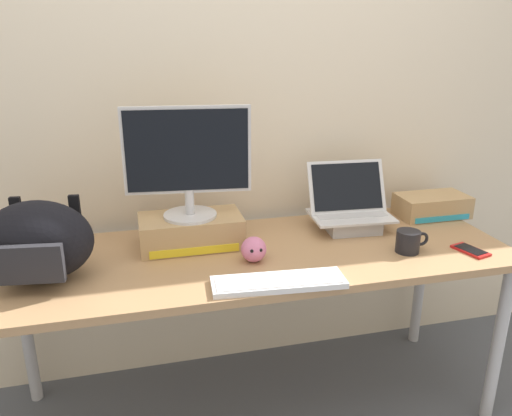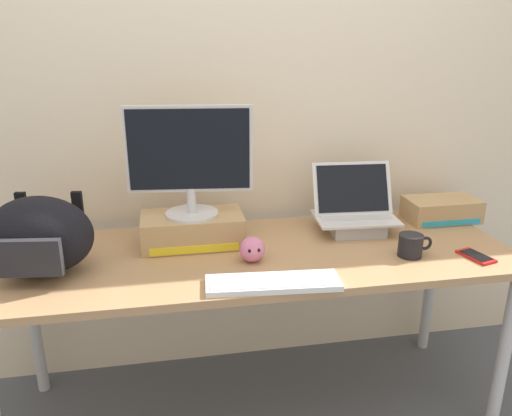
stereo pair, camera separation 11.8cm
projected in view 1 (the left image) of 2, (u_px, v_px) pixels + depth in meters
ground_plane at (256, 406)px, 2.20m from camera, size 20.00×20.00×0.00m
back_wall at (231, 93)px, 2.19m from camera, size 7.00×0.10×2.60m
desk at (256, 268)px, 1.98m from camera, size 1.99×0.70×0.74m
toner_box_yellow at (191, 231)px, 2.00m from camera, size 0.40×0.22×0.12m
desktop_monitor at (188, 161)px, 1.90m from camera, size 0.48×0.21×0.43m
open_laptop at (350, 215)px, 2.18m from camera, size 0.36×0.26×0.28m
external_keyboard at (278, 282)px, 1.70m from camera, size 0.46×0.17×0.02m
messenger_backpack at (38, 241)px, 1.70m from camera, size 0.39×0.30×0.28m
coffee_mug at (409, 241)px, 1.95m from camera, size 0.13×0.09×0.09m
cell_phone at (471, 250)px, 1.96m from camera, size 0.10×0.15×0.01m
plush_toy at (254, 249)px, 1.86m from camera, size 0.10×0.10×0.10m
toner_box_cyan at (432, 206)px, 2.33m from camera, size 0.32×0.18×0.10m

